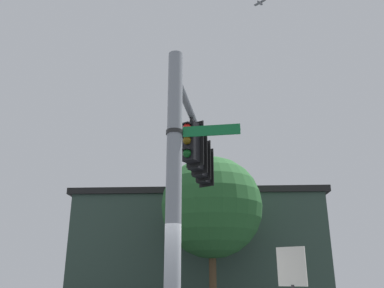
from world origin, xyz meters
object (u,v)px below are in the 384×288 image
traffic_light_mid_outer (200,159)px  street_name_sign (191,132)px  traffic_light_nearest_pole (191,142)px  traffic_light_arm_end (203,167)px  historical_marker (293,285)px  traffic_light_mid_inner (195,151)px  bird_flying (260,3)px

traffic_light_mid_outer → street_name_sign: traffic_light_mid_outer is taller
street_name_sign → traffic_light_nearest_pole: bearing=-53.9°
traffic_light_mid_outer → traffic_light_arm_end: 0.80m
traffic_light_arm_end → historical_marker: size_ratio=0.62×
traffic_light_nearest_pole → traffic_light_arm_end: bearing=-63.3°
traffic_light_arm_end → traffic_light_mid_outer: bearing=116.7°
historical_marker → traffic_light_mid_outer: bearing=-23.5°
traffic_light_nearest_pole → traffic_light_mid_inner: 0.80m
traffic_light_arm_end → historical_marker: (-3.55, 2.10, -3.48)m
traffic_light_arm_end → bird_flying: size_ratio=3.29×
traffic_light_mid_outer → bird_flying: bearing=177.5°
street_name_sign → bird_flying: bird_flying is taller
bird_flying → traffic_light_nearest_pole: bearing=39.8°
street_name_sign → traffic_light_arm_end: bearing=-58.9°
historical_marker → street_name_sign: bearing=55.6°
street_name_sign → traffic_light_mid_outer: bearing=-58.0°
historical_marker → traffic_light_nearest_pole: bearing=1.0°
traffic_light_arm_end → street_name_sign: 4.56m
traffic_light_mid_inner → traffic_light_arm_end: (0.72, -1.43, 0.00)m
traffic_light_mid_inner → historical_marker: 4.54m
traffic_light_mid_inner → street_name_sign: (-1.62, 2.44, -0.52)m
traffic_light_mid_inner → traffic_light_mid_outer: bearing=-63.3°
bird_flying → street_name_sign: bearing=83.6°
traffic_light_mid_outer → bird_flying: size_ratio=3.29×
traffic_light_nearest_pole → traffic_light_mid_outer: same height
traffic_light_mid_inner → historical_marker: size_ratio=0.62×
traffic_light_mid_outer → historical_marker: size_ratio=0.62×
traffic_light_mid_inner → bird_flying: 4.93m
traffic_light_nearest_pole → traffic_light_mid_inner: same height
traffic_light_mid_inner → traffic_light_mid_outer: 0.80m
street_name_sign → bird_flying: 5.87m
traffic_light_nearest_pole → traffic_light_mid_inner: size_ratio=1.00×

